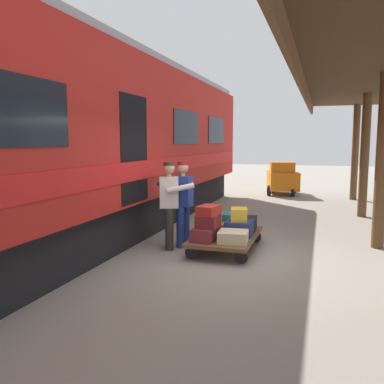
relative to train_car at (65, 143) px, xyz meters
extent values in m
plane|color=gray|center=(-3.49, 0.00, -2.06)|extent=(60.00, 60.00, 0.00)
cylinder|color=brown|center=(-5.94, -8.76, -0.36)|extent=(0.24, 0.24, 3.40)
cylinder|color=brown|center=(-5.94, -5.25, -0.36)|extent=(0.24, 0.24, 3.40)
cylinder|color=brown|center=(-5.94, -1.75, -0.36)|extent=(0.24, 0.24, 3.40)
cube|color=brown|center=(-4.39, 0.00, 1.19)|extent=(0.08, 18.32, 0.30)
cube|color=#B21E19|center=(0.00, 0.00, 0.29)|extent=(3.00, 17.26, 2.90)
cube|color=black|center=(0.00, 0.00, -1.61)|extent=(2.55, 16.40, 0.90)
cube|color=#99999E|center=(0.00, 0.00, 1.84)|extent=(2.76, 16.92, 0.20)
cube|color=red|center=(-1.51, 0.00, -0.51)|extent=(0.03, 16.92, 0.36)
cube|color=black|center=(-1.51, -6.04, 0.39)|extent=(0.02, 1.90, 0.84)
cube|color=black|center=(-1.51, -3.02, 0.39)|extent=(0.02, 1.90, 0.84)
cube|color=black|center=(-1.51, 3.02, 0.39)|extent=(0.02, 1.90, 0.84)
cube|color=black|center=(-1.45, 0.00, -0.11)|extent=(0.12, 1.10, 2.00)
cube|color=brown|center=(-3.11, -0.65, -1.79)|extent=(1.13, 1.97, 0.07)
cylinder|color=black|center=(-3.56, 0.13, -1.94)|extent=(0.23, 0.05, 0.23)
cylinder|color=black|center=(-2.65, 0.13, -1.94)|extent=(0.23, 0.05, 0.23)
cylinder|color=black|center=(-3.56, -1.44, -1.94)|extent=(0.23, 0.05, 0.23)
cylinder|color=black|center=(-2.65, -1.44, -1.94)|extent=(0.23, 0.05, 0.23)
cube|color=navy|center=(-3.36, -0.65, -1.61)|extent=(0.50, 0.55, 0.29)
cube|color=beige|center=(-3.36, -0.11, -1.65)|extent=(0.56, 0.54, 0.20)
cube|color=#CC6B23|center=(-2.85, -0.65, -1.66)|extent=(0.52, 0.58, 0.20)
cube|color=black|center=(-3.36, -1.20, -1.63)|extent=(0.50, 0.57, 0.26)
cube|color=maroon|center=(-2.85, -0.11, -1.64)|extent=(0.44, 0.66, 0.24)
cube|color=brown|center=(-2.85, -1.20, -1.67)|extent=(0.50, 0.64, 0.16)
cube|color=#9EA0A5|center=(-2.84, -0.62, -1.46)|extent=(0.35, 0.42, 0.20)
cube|color=maroon|center=(-2.88, -0.15, -1.41)|extent=(0.37, 0.49, 0.23)
cube|color=#AD231E|center=(-2.90, -0.13, -1.20)|extent=(0.39, 0.50, 0.17)
cube|color=#1E666B|center=(-2.88, -1.17, -1.52)|extent=(0.46, 0.46, 0.16)
cube|color=gold|center=(-3.36, -0.66, -1.35)|extent=(0.37, 0.44, 0.24)
cylinder|color=navy|center=(-2.24, -0.74, -1.65)|extent=(0.16, 0.16, 0.82)
cylinder|color=navy|center=(-2.21, -0.54, -1.65)|extent=(0.16, 0.16, 0.82)
cube|color=navy|center=(-2.23, -0.64, -0.94)|extent=(0.39, 0.28, 0.60)
cylinder|color=tan|center=(-2.23, -0.64, -0.61)|extent=(0.09, 0.09, 0.06)
sphere|color=tan|center=(-2.23, -0.64, -0.47)|extent=(0.22, 0.22, 0.22)
cylinder|color=#A51919|center=(-2.23, -0.64, -0.39)|extent=(0.21, 0.21, 0.06)
cylinder|color=navy|center=(-2.04, -0.84, -0.84)|extent=(0.54, 0.20, 0.21)
cylinder|color=navy|center=(-1.98, -0.52, -0.84)|extent=(0.54, 0.20, 0.21)
cylinder|color=#332D28|center=(-2.07, -0.29, -1.65)|extent=(0.16, 0.16, 0.82)
cylinder|color=#332D28|center=(-1.99, -0.48, -1.65)|extent=(0.16, 0.16, 0.82)
cube|color=silver|center=(-2.03, -0.39, -0.94)|extent=(0.42, 0.33, 0.60)
cylinder|color=tan|center=(-2.03, -0.39, -0.61)|extent=(0.09, 0.09, 0.06)
sphere|color=tan|center=(-2.03, -0.39, -0.47)|extent=(0.22, 0.22, 0.22)
cylinder|color=#332D28|center=(-2.03, -0.39, -0.39)|extent=(0.21, 0.21, 0.06)
cylinder|color=silver|center=(-2.29, -0.32, -0.84)|extent=(0.53, 0.28, 0.21)
cylinder|color=silver|center=(-2.18, -0.61, -0.84)|extent=(0.53, 0.28, 0.21)
cube|color=orange|center=(-3.35, -9.50, -1.51)|extent=(1.45, 1.90, 0.70)
cube|color=orange|center=(-3.35, -9.15, -1.01)|extent=(1.03, 0.88, 0.50)
cylinder|color=black|center=(-3.80, -8.90, -1.86)|extent=(0.12, 0.40, 0.40)
cylinder|color=black|center=(-2.90, -8.90, -1.86)|extent=(0.12, 0.40, 0.40)
cylinder|color=black|center=(-3.80, -10.10, -1.86)|extent=(0.12, 0.40, 0.40)
cylinder|color=black|center=(-2.90, -10.10, -1.86)|extent=(0.12, 0.40, 0.40)
camera|label=1|loc=(-4.84, 6.84, 0.04)|focal=37.79mm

